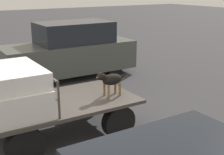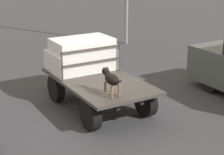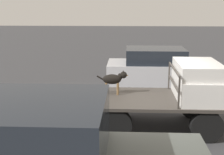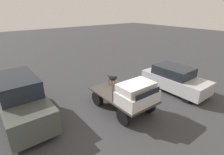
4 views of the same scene
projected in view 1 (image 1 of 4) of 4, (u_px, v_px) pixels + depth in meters
The scene contains 6 objects.
ground_plane at pixel (61, 135), 7.50m from camera, with size 80.00×80.00×0.00m, color #38383A.
flatbed_truck at pixel (60, 111), 7.33m from camera, with size 3.56×1.99×0.86m.
truck_cab at pixel (12, 91), 6.59m from camera, with size 1.28×1.87×0.96m.
truck_headboard at pixel (42, 82), 6.91m from camera, with size 0.04×1.87×0.80m.
dog at pixel (110, 80), 7.50m from camera, with size 0.87×0.27×0.67m.
parked_pickup_far at pixel (70, 51), 11.96m from camera, with size 5.07×1.86×2.13m.
Camera 1 is at (2.57, 6.41, 3.46)m, focal length 50.00 mm.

